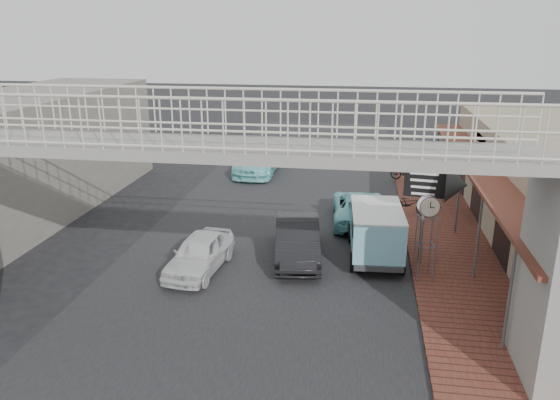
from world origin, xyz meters
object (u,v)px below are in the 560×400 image
(angkot_van, at_px, (376,226))
(arrow_sign, at_px, (453,185))
(dark_sedan, at_px, (297,239))
(motorcycle_near, at_px, (410,203))
(angkot_curb, at_px, (359,207))
(angkot_far, at_px, (258,159))
(street_clock, at_px, (428,210))
(white_hatchback, at_px, (199,253))
(motorcycle_far, at_px, (405,172))

(angkot_van, relative_size, arrow_sign, 1.13)
(dark_sedan, xyz_separation_m, motorcycle_near, (4.15, 5.12, -0.13))
(angkot_curb, height_order, motorcycle_near, angkot_curb)
(angkot_curb, xyz_separation_m, arrow_sign, (2.94, -4.16, 2.25))
(angkot_far, bearing_deg, street_clock, -57.46)
(angkot_far, bearing_deg, angkot_curb, -51.39)
(street_clock, bearing_deg, angkot_curb, 99.52)
(street_clock, bearing_deg, angkot_van, 120.52)
(white_hatchback, bearing_deg, street_clock, 8.36)
(white_hatchback, bearing_deg, arrow_sign, 15.84)
(angkot_curb, relative_size, angkot_van, 1.15)
(motorcycle_near, relative_size, street_clock, 0.65)
(angkot_far, distance_m, motorcycle_far, 7.90)
(angkot_van, xyz_separation_m, arrow_sign, (2.32, -0.51, 1.69))
(white_hatchback, relative_size, motorcycle_near, 2.03)
(angkot_curb, xyz_separation_m, angkot_far, (-5.60, 7.22, 0.11))
(street_clock, bearing_deg, arrow_sign, 40.80)
(white_hatchback, xyz_separation_m, motorcycle_far, (7.35, 12.04, -0.06))
(angkot_far, xyz_separation_m, motorcycle_near, (7.72, -6.20, -0.17))
(angkot_far, height_order, angkot_van, angkot_van)
(angkot_far, bearing_deg, motorcycle_near, -37.94)
(street_clock, height_order, arrow_sign, arrow_sign)
(street_clock, relative_size, arrow_sign, 0.80)
(white_hatchback, xyz_separation_m, angkot_curb, (5.09, 5.59, 0.01))
(dark_sedan, height_order, motorcycle_far, dark_sedan)
(street_clock, bearing_deg, white_hatchback, 170.18)
(white_hatchback, bearing_deg, motorcycle_far, 64.39)
(angkot_van, bearing_deg, motorcycle_near, 69.05)
(motorcycle_near, bearing_deg, street_clock, -160.45)
(angkot_van, bearing_deg, angkot_far, 116.54)
(angkot_far, xyz_separation_m, angkot_van, (6.22, -10.88, 0.45))
(white_hatchback, relative_size, angkot_curb, 0.80)
(dark_sedan, height_order, street_clock, street_clock)
(white_hatchback, bearing_deg, dark_sedan, 31.79)
(dark_sedan, height_order, angkot_far, angkot_far)
(white_hatchback, distance_m, angkot_van, 6.06)
(white_hatchback, height_order, angkot_curb, angkot_curb)
(motorcycle_near, height_order, street_clock, street_clock)
(motorcycle_far, xyz_separation_m, arrow_sign, (0.68, -10.62, 2.33))
(arrow_sign, bearing_deg, angkot_van, 175.59)
(white_hatchback, distance_m, dark_sedan, 3.40)
(angkot_curb, distance_m, angkot_far, 9.14)
(motorcycle_near, distance_m, motorcycle_far, 5.43)
(angkot_curb, bearing_deg, street_clock, 108.49)
(motorcycle_far, bearing_deg, angkot_far, 98.56)
(angkot_far, distance_m, motorcycle_near, 9.90)
(angkot_curb, bearing_deg, white_hatchback, 44.23)
(motorcycle_far, distance_m, arrow_sign, 10.89)
(dark_sedan, distance_m, angkot_far, 11.87)
(street_clock, xyz_separation_m, arrow_sign, (0.82, 1.10, 0.51))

